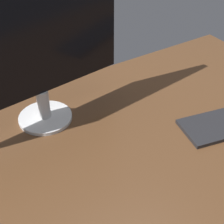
# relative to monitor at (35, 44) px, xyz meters

# --- Properties ---
(desk) EXTENTS (1.40, 0.84, 0.02)m
(desk) POSITION_rel_monitor_xyz_m (0.21, -0.24, -0.28)
(desk) COLOR #4C301C
(desk) RESTS_ON ground
(monitor) EXTENTS (0.56, 0.17, 0.49)m
(monitor) POSITION_rel_monitor_xyz_m (0.00, 0.00, 0.00)
(monitor) COLOR beige
(monitor) RESTS_ON desk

